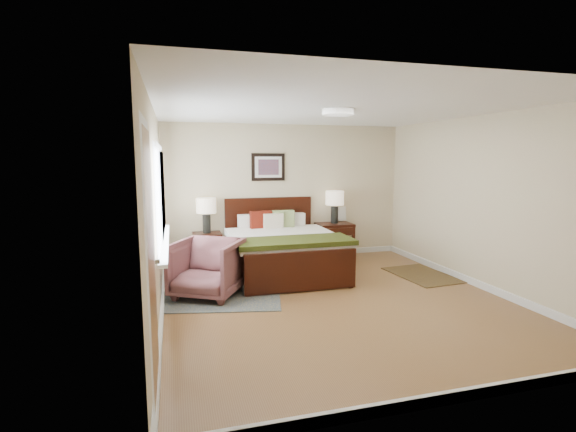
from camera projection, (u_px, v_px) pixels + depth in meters
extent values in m
plane|color=brown|center=(335.00, 299.00, 5.60)|extent=(5.00, 5.00, 0.00)
cube|color=#C6BB90|center=(286.00, 192.00, 7.82)|extent=(4.50, 0.04, 2.50)
cube|color=#C6BB90|center=(466.00, 245.00, 3.04)|extent=(4.50, 0.04, 2.50)
cube|color=#C6BB90|center=(156.00, 213.00, 4.83)|extent=(0.04, 5.00, 2.50)
cube|color=#C6BB90|center=(482.00, 202.00, 6.02)|extent=(0.04, 5.00, 2.50)
cube|color=white|center=(338.00, 109.00, 5.26)|extent=(4.50, 5.00, 0.02)
cube|color=silver|center=(159.00, 195.00, 5.49)|extent=(0.02, 2.72, 1.32)
cube|color=silver|center=(160.00, 195.00, 5.49)|extent=(0.01, 2.60, 1.20)
cube|color=silver|center=(165.00, 242.00, 5.59)|extent=(0.10, 2.72, 0.04)
cube|color=silver|center=(151.00, 262.00, 3.19)|extent=(0.01, 1.00, 2.18)
cube|color=brown|center=(152.00, 267.00, 3.20)|extent=(0.01, 0.90, 2.10)
cylinder|color=#999999|center=(157.00, 262.00, 3.57)|extent=(0.04, 0.04, 0.04)
cylinder|color=white|center=(338.00, 112.00, 5.26)|extent=(0.40, 0.40, 0.07)
cylinder|color=beige|center=(338.00, 109.00, 5.26)|extent=(0.44, 0.44, 0.01)
cube|color=black|center=(269.00, 228.00, 7.78)|extent=(1.63, 0.06, 1.14)
cube|color=black|center=(301.00, 271.00, 5.85)|extent=(1.63, 0.06, 0.57)
cube|color=black|center=(236.00, 257.00, 6.62)|extent=(0.06, 2.04, 0.18)
cube|color=black|center=(327.00, 251.00, 7.03)|extent=(0.06, 2.04, 0.18)
cube|color=beige|center=(283.00, 246.00, 6.81)|extent=(1.53, 2.02, 0.22)
cube|color=beige|center=(284.00, 238.00, 6.69)|extent=(1.71, 1.79, 0.10)
cube|color=#2B340F|center=(294.00, 242.00, 6.14)|extent=(1.75, 0.70, 0.07)
cube|color=beige|center=(252.00, 222.00, 7.43)|extent=(0.51, 0.18, 0.26)
cube|color=beige|center=(291.00, 220.00, 7.62)|extent=(0.51, 0.18, 0.26)
cube|color=#561409|center=(261.00, 220.00, 7.34)|extent=(0.40, 0.17, 0.33)
cube|color=#7C8C51|center=(283.00, 219.00, 7.45)|extent=(0.39, 0.16, 0.33)
cube|color=beige|center=(273.00, 222.00, 7.32)|extent=(0.35, 0.13, 0.29)
cube|color=black|center=(268.00, 167.00, 7.63)|extent=(0.62, 0.03, 0.50)
cube|color=silver|center=(268.00, 167.00, 7.62)|extent=(0.50, 0.01, 0.38)
cube|color=#A52D23|center=(269.00, 167.00, 7.61)|extent=(0.38, 0.01, 0.28)
cube|color=black|center=(207.00, 234.00, 7.29)|extent=(0.49, 0.44, 0.05)
cube|color=black|center=(195.00, 254.00, 7.09)|extent=(0.05, 0.05, 0.54)
cube|color=black|center=(221.00, 252.00, 7.21)|extent=(0.05, 0.05, 0.54)
cube|color=black|center=(194.00, 249.00, 7.46)|extent=(0.05, 0.05, 0.54)
cube|color=black|center=(219.00, 248.00, 7.57)|extent=(0.05, 0.05, 0.54)
cube|color=black|center=(208.00, 242.00, 7.11)|extent=(0.43, 0.03, 0.14)
cube|color=black|center=(334.00, 225.00, 7.91)|extent=(0.66, 0.50, 0.05)
cube|color=black|center=(323.00, 245.00, 7.67)|extent=(0.05, 0.05, 0.61)
cube|color=black|center=(353.00, 243.00, 7.83)|extent=(0.05, 0.05, 0.61)
cube|color=black|center=(315.00, 240.00, 8.09)|extent=(0.05, 0.05, 0.61)
cube|color=black|center=(344.00, 239.00, 8.25)|extent=(0.05, 0.05, 0.61)
cube|color=black|center=(339.00, 232.00, 7.71)|extent=(0.60, 0.03, 0.14)
cube|color=black|center=(334.00, 250.00, 7.98)|extent=(0.60, 0.44, 0.03)
cube|color=black|center=(334.00, 248.00, 7.98)|extent=(0.24, 0.31, 0.03)
cube|color=black|center=(334.00, 247.00, 7.97)|extent=(0.24, 0.31, 0.03)
cube|color=black|center=(334.00, 245.00, 7.97)|extent=(0.24, 0.31, 0.03)
cube|color=black|center=(334.00, 243.00, 7.96)|extent=(0.24, 0.31, 0.03)
cube|color=black|center=(334.00, 241.00, 7.96)|extent=(0.24, 0.31, 0.03)
cube|color=black|center=(334.00, 239.00, 7.95)|extent=(0.24, 0.31, 0.03)
cylinder|color=black|center=(207.00, 224.00, 7.27)|extent=(0.14, 0.14, 0.32)
cylinder|color=black|center=(206.00, 213.00, 7.24)|extent=(0.02, 0.02, 0.06)
cylinder|color=beige|center=(206.00, 205.00, 7.22)|extent=(0.34, 0.34, 0.26)
cylinder|color=black|center=(334.00, 215.00, 7.89)|extent=(0.14, 0.14, 0.32)
cylinder|color=black|center=(335.00, 205.00, 7.86)|extent=(0.02, 0.02, 0.06)
cylinder|color=beige|center=(335.00, 198.00, 7.84)|extent=(0.34, 0.34, 0.26)
imported|color=brown|center=(207.00, 268.00, 5.68)|extent=(1.16, 1.17, 0.79)
cube|color=#0E2346|center=(225.00, 285.00, 6.20)|extent=(2.00, 2.50, 0.01)
cube|color=black|center=(422.00, 275.00, 6.75)|extent=(0.90, 1.26, 0.01)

